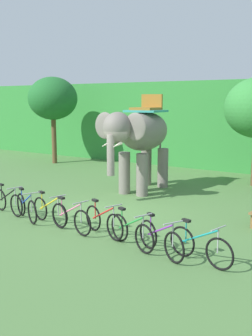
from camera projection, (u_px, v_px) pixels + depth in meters
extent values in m
plane|color=#4C753D|center=(109.00, 212.00, 12.42)|extent=(80.00, 80.00, 0.00)
cube|color=#338438|center=(231.00, 123.00, 22.01)|extent=(36.00, 6.00, 4.54)
cylinder|color=brown|center=(54.00, 141.00, 22.02)|extent=(0.27, 0.27, 2.59)
ellipsoid|color=#1E6028|center=(53.00, 98.00, 21.62)|extent=(2.74, 2.74, 2.37)
ellipsoid|color=slate|center=(145.00, 131.00, 15.15)|extent=(1.50, 2.95, 1.50)
cylinder|color=slate|center=(142.00, 175.00, 14.46)|extent=(0.44, 0.44, 1.60)
cylinder|color=slate|center=(124.00, 173.00, 14.85)|extent=(0.44, 0.44, 1.60)
cylinder|color=slate|center=(163.00, 168.00, 15.98)|extent=(0.44, 0.44, 1.60)
cylinder|color=slate|center=(146.00, 166.00, 16.37)|extent=(0.44, 0.44, 1.60)
ellipsoid|color=slate|center=(118.00, 128.00, 13.41)|extent=(1.04, 1.13, 1.10)
ellipsoid|color=slate|center=(135.00, 127.00, 13.22)|extent=(0.85, 0.19, 0.96)
ellipsoid|color=slate|center=(105.00, 126.00, 13.84)|extent=(0.85, 0.19, 0.96)
cylinder|color=slate|center=(111.00, 155.00, 13.19)|extent=(0.26, 0.26, 1.40)
cone|color=beige|center=(117.00, 145.00, 13.06)|extent=(0.14, 0.57, 0.21)
cone|color=beige|center=(106.00, 144.00, 13.28)|extent=(0.14, 0.57, 0.21)
cube|color=teal|center=(146.00, 111.00, 15.10)|extent=(1.37, 1.35, 0.08)
cube|color=olive|center=(146.00, 109.00, 15.09)|extent=(0.94, 1.13, 0.10)
cube|color=olive|center=(152.00, 101.00, 15.46)|extent=(0.90, 0.13, 0.56)
cylinder|color=slate|center=(160.00, 140.00, 16.43)|extent=(0.08, 0.08, 0.90)
torus|color=black|center=(1.00, 200.00, 12.58)|extent=(0.71, 0.20, 0.71)
torus|color=black|center=(16.00, 206.00, 11.89)|extent=(0.71, 0.20, 0.71)
cylinder|color=black|center=(7.00, 195.00, 12.21)|extent=(0.96, 0.24, 0.54)
cylinder|color=black|center=(2.00, 193.00, 12.47)|extent=(0.03, 0.03, 0.52)
cube|color=black|center=(1.00, 185.00, 12.43)|extent=(0.22, 0.14, 0.06)
cylinder|color=#9E9EA3|center=(15.00, 196.00, 11.88)|extent=(0.03, 0.03, 0.55)
cylinder|color=#9E9EA3|center=(15.00, 188.00, 11.83)|extent=(0.14, 0.52, 0.03)
torus|color=black|center=(21.00, 205.00, 12.02)|extent=(0.67, 0.34, 0.71)
torus|color=black|center=(32.00, 212.00, 11.19)|extent=(0.67, 0.34, 0.71)
cylinder|color=blue|center=(26.00, 200.00, 11.58)|extent=(0.90, 0.44, 0.54)
cylinder|color=blue|center=(22.00, 197.00, 11.89)|extent=(0.03, 0.03, 0.52)
cube|color=black|center=(21.00, 189.00, 11.84)|extent=(0.22, 0.17, 0.06)
cylinder|color=#9E9EA3|center=(31.00, 202.00, 11.18)|extent=(0.03, 0.03, 0.55)
cylinder|color=#9E9EA3|center=(31.00, 193.00, 11.14)|extent=(0.24, 0.49, 0.03)
torus|color=black|center=(40.00, 209.00, 11.56)|extent=(0.70, 0.22, 0.71)
torus|color=black|center=(59.00, 216.00, 10.84)|extent=(0.70, 0.22, 0.71)
cylinder|color=yellow|center=(49.00, 204.00, 11.18)|extent=(0.95, 0.27, 0.54)
cylinder|color=yellow|center=(42.00, 201.00, 11.44)|extent=(0.03, 0.03, 0.52)
cube|color=black|center=(42.00, 192.00, 11.40)|extent=(0.22, 0.14, 0.06)
cylinder|color=#9E9EA3|center=(58.00, 206.00, 10.83)|extent=(0.03, 0.03, 0.55)
cylinder|color=#9E9EA3|center=(58.00, 196.00, 10.79)|extent=(0.16, 0.51, 0.03)
torus|color=black|center=(60.00, 215.00, 10.90)|extent=(0.70, 0.20, 0.71)
torus|color=black|center=(82.00, 223.00, 10.21)|extent=(0.70, 0.20, 0.71)
cylinder|color=pink|center=(70.00, 210.00, 10.53)|extent=(0.96, 0.24, 0.54)
cylinder|color=pink|center=(62.00, 207.00, 10.78)|extent=(0.03, 0.03, 0.52)
cube|color=black|center=(61.00, 198.00, 10.74)|extent=(0.22, 0.14, 0.06)
cylinder|color=#9E9EA3|center=(81.00, 212.00, 10.19)|extent=(0.03, 0.03, 0.55)
cylinder|color=#9E9EA3|center=(81.00, 202.00, 10.15)|extent=(0.14, 0.52, 0.03)
torus|color=black|center=(93.00, 218.00, 10.64)|extent=(0.69, 0.29, 0.71)
torus|color=black|center=(115.00, 227.00, 9.86)|extent=(0.69, 0.29, 0.71)
cylinder|color=red|center=(103.00, 213.00, 10.23)|extent=(0.93, 0.37, 0.54)
cylinder|color=red|center=(95.00, 210.00, 10.52)|extent=(0.03, 0.03, 0.52)
cube|color=black|center=(95.00, 200.00, 10.47)|extent=(0.22, 0.16, 0.06)
cylinder|color=#9E9EA3|center=(114.00, 216.00, 9.85)|extent=(0.03, 0.03, 0.55)
cylinder|color=#9E9EA3|center=(114.00, 206.00, 9.81)|extent=(0.20, 0.50, 0.03)
torus|color=black|center=(120.00, 228.00, 9.84)|extent=(0.68, 0.30, 0.71)
torus|color=black|center=(144.00, 239.00, 9.04)|extent=(0.68, 0.30, 0.71)
cylinder|color=green|center=(131.00, 223.00, 9.42)|extent=(0.92, 0.39, 0.54)
cylinder|color=green|center=(122.00, 219.00, 9.71)|extent=(0.03, 0.03, 0.52)
cube|color=black|center=(122.00, 209.00, 9.67)|extent=(0.22, 0.17, 0.06)
cylinder|color=#9E9EA3|center=(143.00, 227.00, 9.03)|extent=(0.03, 0.03, 0.55)
cylinder|color=#9E9EA3|center=(143.00, 216.00, 8.99)|extent=(0.22, 0.50, 0.03)
torus|color=black|center=(148.00, 234.00, 9.35)|extent=(0.66, 0.36, 0.71)
torus|color=black|center=(174.00, 247.00, 8.50)|extent=(0.66, 0.36, 0.71)
cylinder|color=purple|center=(160.00, 230.00, 8.90)|extent=(0.89, 0.47, 0.54)
cylinder|color=purple|center=(151.00, 225.00, 9.22)|extent=(0.03, 0.03, 0.52)
cube|color=black|center=(151.00, 214.00, 9.17)|extent=(0.22, 0.18, 0.06)
cylinder|color=#9E9EA3|center=(173.00, 235.00, 8.50)|extent=(0.03, 0.03, 0.55)
cylinder|color=#9E9EA3|center=(173.00, 223.00, 8.45)|extent=(0.26, 0.48, 0.03)
torus|color=black|center=(182.00, 241.00, 8.87)|extent=(0.70, 0.23, 0.71)
torus|color=black|center=(219.00, 254.00, 8.15)|extent=(0.70, 0.23, 0.71)
cylinder|color=teal|center=(199.00, 236.00, 8.49)|extent=(0.95, 0.29, 0.54)
cylinder|color=teal|center=(186.00, 232.00, 8.76)|extent=(0.03, 0.03, 0.52)
cube|color=black|center=(186.00, 220.00, 8.71)|extent=(0.22, 0.15, 0.06)
cylinder|color=#9E9EA3|center=(218.00, 241.00, 8.14)|extent=(0.03, 0.03, 0.55)
cylinder|color=#9E9EA3|center=(218.00, 228.00, 8.09)|extent=(0.16, 0.51, 0.03)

